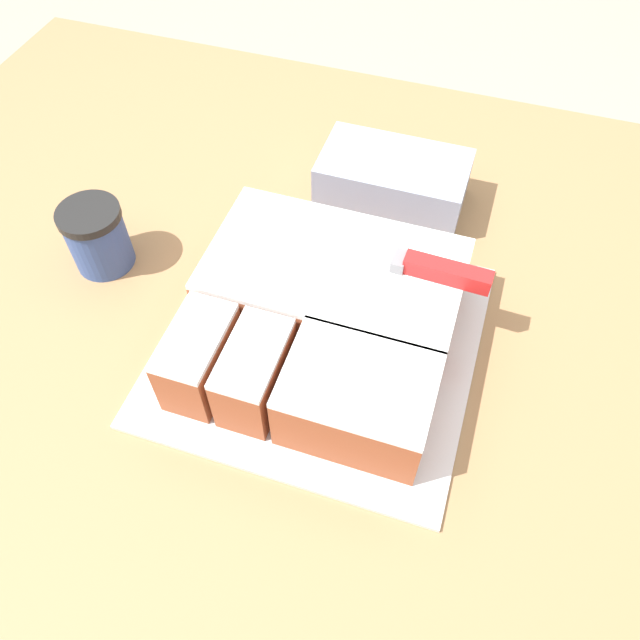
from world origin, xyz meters
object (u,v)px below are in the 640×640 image
(cake_board, at_px, (320,342))
(knife, at_px, (417,266))
(coffee_cup, at_px, (97,237))
(cake, at_px, (324,319))
(storage_box, at_px, (393,181))

(cake_board, height_order, knife, knife)
(coffee_cup, bearing_deg, cake, -6.43)
(cake_board, bearing_deg, storage_box, 86.09)
(coffee_cup, bearing_deg, storage_box, 34.93)
(cake, relative_size, storage_box, 1.45)
(knife, relative_size, storage_box, 1.39)
(knife, distance_m, storage_box, 0.23)
(knife, height_order, storage_box, knife)
(knife, bearing_deg, cake_board, 39.51)
(cake, bearing_deg, coffee_cup, 173.57)
(knife, height_order, coffee_cup, knife)
(cake, distance_m, storage_box, 0.28)
(cake_board, xyz_separation_m, storage_box, (0.02, 0.29, 0.04))
(cake, distance_m, knife, 0.13)
(knife, bearing_deg, coffee_cup, 6.48)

